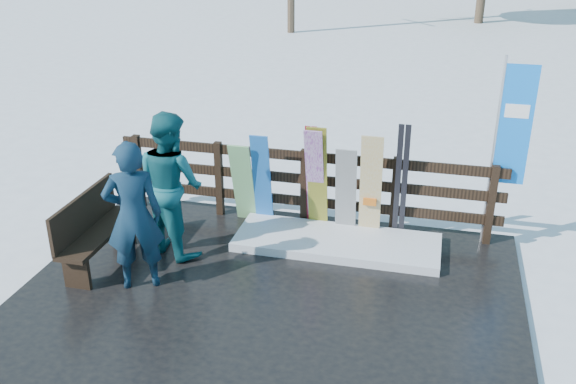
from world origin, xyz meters
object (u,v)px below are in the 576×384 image
(snowboard_0, at_px, (262,180))
(person_back, at_px, (171,184))
(snowboard_5, at_px, (371,187))
(snowboard_3, at_px, (315,180))
(bench, at_px, (93,228))
(snowboard_2, at_px, (317,180))
(rental_flag, at_px, (510,133))
(person_front, at_px, (133,216))
(snowboard_4, at_px, (346,192))
(snowboard_1, at_px, (243,183))

(snowboard_0, height_order, person_back, person_back)
(snowboard_5, bearing_deg, snowboard_3, -180.00)
(bench, bearing_deg, snowboard_2, 31.04)
(rental_flag, height_order, person_back, rental_flag)
(snowboard_3, relative_size, person_front, 0.87)
(snowboard_2, bearing_deg, snowboard_0, -180.00)
(snowboard_4, relative_size, rental_flag, 0.51)
(snowboard_2, xyz_separation_m, snowboard_3, (-0.03, -0.00, -0.01))
(snowboard_0, xyz_separation_m, rental_flag, (3.28, 0.27, 0.89))
(snowboard_0, relative_size, snowboard_3, 0.89)
(snowboard_3, bearing_deg, snowboard_5, 0.00)
(person_front, bearing_deg, snowboard_5, -169.40)
(bench, bearing_deg, snowboard_0, 41.03)
(snowboard_5, relative_size, person_front, 0.82)
(snowboard_1, bearing_deg, snowboard_2, 0.00)
(snowboard_0, xyz_separation_m, person_front, (-1.03, -1.92, 0.22))
(bench, relative_size, snowboard_4, 1.13)
(snowboard_4, xyz_separation_m, person_front, (-2.24, -1.92, 0.28))
(snowboard_2, relative_size, snowboard_5, 1.06)
(snowboard_2, bearing_deg, bench, -148.96)
(snowboard_0, height_order, snowboard_2, snowboard_2)
(snowboard_1, height_order, person_front, person_front)
(snowboard_1, height_order, snowboard_5, snowboard_5)
(snowboard_3, distance_m, snowboard_5, 0.78)
(snowboard_2, height_order, snowboard_3, snowboard_2)
(snowboard_0, bearing_deg, snowboard_4, 0.00)
(snowboard_1, relative_size, snowboard_4, 1.00)
(rental_flag, relative_size, person_front, 1.39)
(snowboard_1, xyz_separation_m, snowboard_5, (1.84, 0.00, 0.13))
(snowboard_3, height_order, rental_flag, rental_flag)
(snowboard_0, height_order, snowboard_1, snowboard_0)
(snowboard_5, relative_size, rental_flag, 0.59)
(snowboard_5, distance_m, person_back, 2.70)
(snowboard_2, xyz_separation_m, person_front, (-1.84, -1.92, 0.13))
(person_front, bearing_deg, rental_flag, -179.09)
(snowboard_1, relative_size, rental_flag, 0.51)
(person_back, bearing_deg, bench, 64.67)
(snowboard_5, relative_size, person_back, 0.79)
(bench, distance_m, snowboard_0, 2.40)
(bench, xyz_separation_m, snowboard_2, (2.61, 1.57, 0.29))
(snowboard_1, xyz_separation_m, rental_flag, (3.56, 0.27, 0.97))
(snowboard_5, height_order, person_back, person_back)
(snowboard_1, distance_m, snowboard_2, 1.10)
(snowboard_1, relative_size, snowboard_5, 0.86)
(snowboard_1, bearing_deg, person_front, -111.25)
(rental_flag, bearing_deg, snowboard_4, -172.56)
(snowboard_2, bearing_deg, rental_flag, 6.23)
(bench, distance_m, snowboard_1, 2.19)
(bench, bearing_deg, person_back, 34.72)
(person_back, bearing_deg, person_front, 115.26)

